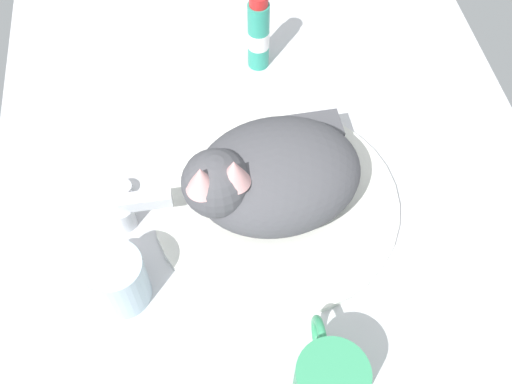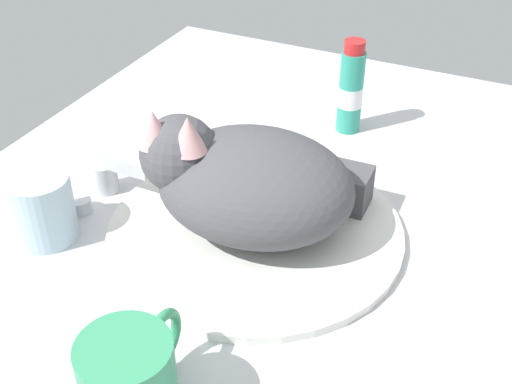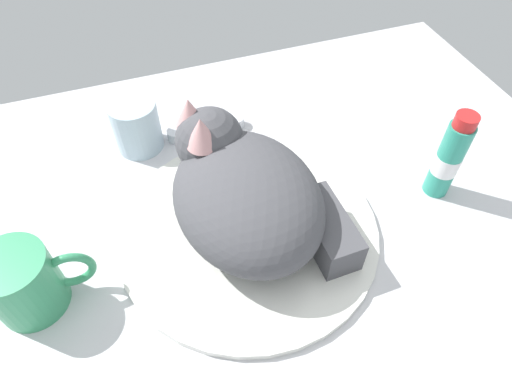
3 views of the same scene
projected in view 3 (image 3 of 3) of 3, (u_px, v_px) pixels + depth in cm
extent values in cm
cube|color=silver|center=(248.00, 238.00, 62.81)|extent=(110.00, 82.50, 3.00)
cylinder|color=silver|center=(248.00, 230.00, 61.27)|extent=(35.53, 35.53, 1.07)
cylinder|color=silver|center=(206.00, 123.00, 73.52)|extent=(3.60, 3.60, 4.08)
cube|color=silver|center=(210.00, 122.00, 68.99)|extent=(2.00, 7.25, 2.00)
cylinder|color=silver|center=(176.00, 135.00, 73.27)|extent=(2.80, 2.80, 1.80)
cylinder|color=silver|center=(236.00, 121.00, 75.51)|extent=(2.80, 2.80, 1.80)
ellipsoid|color=#4C4C51|center=(248.00, 199.00, 56.27)|extent=(20.85, 25.04, 12.09)
sphere|color=#4C4C51|center=(210.00, 141.00, 58.40)|extent=(10.14, 10.14, 9.14)
ellipsoid|color=white|center=(216.00, 160.00, 58.71)|extent=(5.68, 6.48, 5.03)
cone|color=#DB9E9E|center=(201.00, 132.00, 53.79)|extent=(4.56, 4.56, 4.11)
cone|color=#DB9E9E|center=(189.00, 112.00, 56.20)|extent=(4.56, 4.56, 4.11)
cube|color=#4C4C51|center=(326.00, 229.00, 57.59)|extent=(5.32, 11.61, 5.01)
ellipsoid|color=white|center=(291.00, 176.00, 63.97)|extent=(4.22, 5.98, 4.51)
cylinder|color=#389966|center=(22.00, 283.00, 51.46)|extent=(8.31, 8.31, 8.98)
torus|color=#389966|center=(70.00, 270.00, 52.60)|extent=(6.03, 1.00, 6.03)
cylinder|color=silver|center=(136.00, 126.00, 69.79)|extent=(7.40, 7.40, 8.39)
cylinder|color=teal|center=(448.00, 160.00, 62.05)|extent=(3.57, 3.57, 12.39)
cylinder|color=white|center=(446.00, 163.00, 62.52)|extent=(3.64, 3.64, 3.10)
cylinder|color=red|center=(466.00, 121.00, 56.66)|extent=(3.03, 3.03, 1.80)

